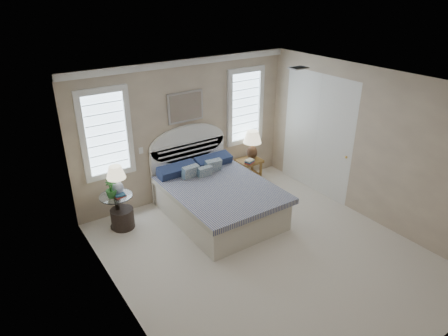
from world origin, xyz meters
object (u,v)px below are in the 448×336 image
Objects in this scene: side_table_left at (117,208)px; lamp_left at (116,177)px; nightstand_right at (249,166)px; floor_pot at (123,218)px; bed at (216,196)px; lamp_right at (252,142)px.

lamp_left is (0.06, 0.03, 0.57)m from side_table_left.
lamp_left is (-2.89, -0.07, 0.57)m from nightstand_right.
floor_pot is 0.78m from lamp_left.
bed is 3.61× the size of side_table_left.
floor_pot is at bearing -176.45° from lamp_right.
side_table_left reaches higher than floor_pot.
bed is 1.80m from lamp_left.
bed reaches higher than floor_pot.
bed reaches higher than lamp_left.
bed is at bearing -18.71° from floor_pot.
floor_pot is 3.08m from lamp_right.
floor_pot is at bearing -44.16° from side_table_left.
nightstand_right is (1.30, 0.69, 0.00)m from bed.
lamp_left is at bearing 158.77° from bed.
lamp_right is (2.99, 0.19, 0.73)m from floor_pot.
lamp_right is at bearing 27.58° from bed.
side_table_left is 0.57m from lamp_left.
bed is 4.26× the size of lamp_left.
floor_pot is 0.75× the size of lamp_left.
bed is at bearing -19.74° from side_table_left.
floor_pot is (0.05, -0.05, -0.20)m from side_table_left.
bed is 4.29× the size of nightstand_right.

